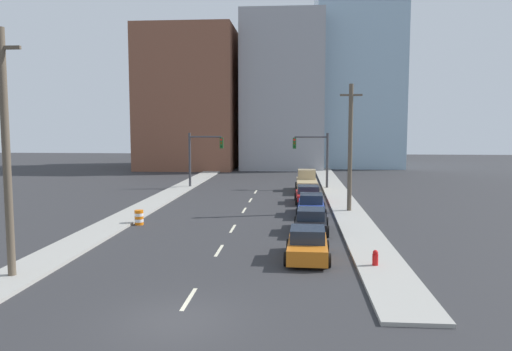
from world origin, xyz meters
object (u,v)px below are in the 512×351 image
Objects in this scene: sedan_red at (308,195)px; utility_pole_left_near at (6,153)px; sedan_black at (311,221)px; traffic_signal_left at (200,153)px; sedan_blue at (311,205)px; pickup_truck_tan at (307,183)px; utility_pole_right_mid at (350,147)px; fire_hydrant at (375,259)px; traffic_signal_right at (317,153)px; traffic_barrel at (139,218)px; sedan_orange at (308,245)px.

utility_pole_left_near is at bearing -121.89° from sedan_red.
traffic_signal_left is at bearing 119.82° from sedan_black.
sedan_blue is 13.01m from pickup_truck_tan.
fire_hydrant is (-0.38, -14.66, -4.38)m from utility_pole_right_mid.
sedan_black is 18.94m from pickup_truck_tan.
utility_pole_right_mid is 15.30m from fire_hydrant.
traffic_signal_right is at bearing 97.50° from utility_pole_right_mid.
utility_pole_right_mid reaches higher than sedan_red.
utility_pole_left_near is 12.60m from traffic_barrel.
sedan_black is at bearing 88.45° from sedan_orange.
traffic_barrel is at bearing -121.71° from traffic_signal_right.
pickup_truck_tan reaches higher than sedan_orange.
fire_hydrant is at bearing -91.47° from utility_pole_right_mid.
sedan_blue is (0.52, 12.08, 0.00)m from sedan_orange.
traffic_signal_right is 5.95× the size of traffic_barrel.
utility_pole_right_mid is 2.11× the size of sedan_black.
sedan_orange is (-2.97, 1.35, 0.27)m from fire_hydrant.
sedan_red reaches higher than traffic_barrel.
utility_pole_left_near is at bearing -114.08° from pickup_truck_tan.
traffic_barrel is 0.21× the size of sedan_red.
traffic_signal_left is 29.18m from sedan_orange.
traffic_signal_right is 6.75× the size of fire_hydrant.
utility_pole_right_mid is at bearing -45.01° from traffic_signal_left.
utility_pole_left_near is at bearing -127.06° from sedan_blue.
sedan_red is (0.44, 17.76, -0.04)m from sedan_orange.
sedan_red is 0.72× the size of pickup_truck_tan.
traffic_barrel is at bearing -157.31° from utility_pole_right_mid.
utility_pole_left_near is 16.87m from sedan_black.
pickup_truck_tan is (-2.86, 11.78, -3.95)m from utility_pole_right_mid.
utility_pole_left_near is 2.30× the size of sedan_black.
traffic_signal_right is 34.11m from utility_pole_left_near.
traffic_signal_right reaches higher than traffic_barrel.
utility_pole_right_mid reaches higher than fire_hydrant.
utility_pole_left_near is 2.30× the size of sedan_red.
utility_pole_right_mid is (15.62, 17.37, -0.43)m from utility_pole_left_near.
traffic_barrel is (1.69, 11.54, -4.75)m from utility_pole_left_near.
pickup_truck_tan is at bearing 92.17° from sedan_black.
sedan_orange is 25.09m from pickup_truck_tan.
utility_pole_right_mid is at bearing 22.69° from traffic_barrel.
traffic_barrel is at bearing 81.65° from utility_pole_left_near.
sedan_blue is at bearing 51.57° from utility_pole_left_near.
traffic_signal_left is 19.52m from utility_pole_right_mid.
sedan_black is at bearing -90.36° from sedan_blue.
utility_pole_left_near is 13.71m from sedan_orange.
traffic_signal_right is (11.96, 0.00, 0.00)m from traffic_signal_left.
fire_hydrant is 26.55m from pickup_truck_tan.
utility_pole_right_mid is 1.53× the size of pickup_truck_tan.
utility_pole_left_near reaches higher than sedan_orange.
pickup_truck_tan is at bearing 57.84° from traffic_barrel.
traffic_signal_right reaches higher than sedan_orange.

